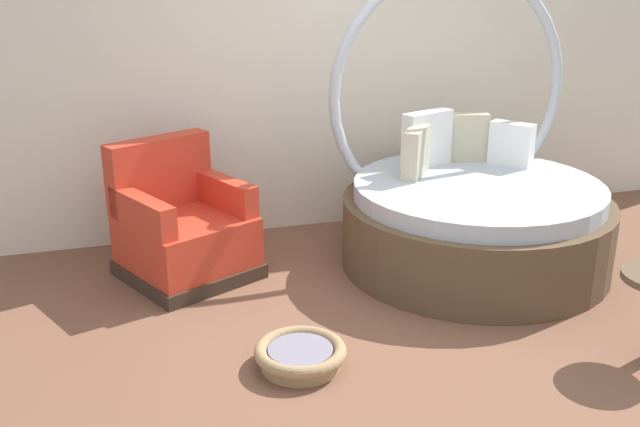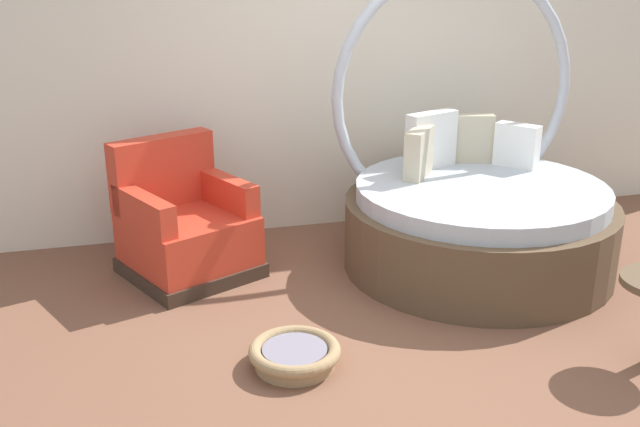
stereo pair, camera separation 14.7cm
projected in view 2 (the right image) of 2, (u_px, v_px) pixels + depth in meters
ground_plane at (402, 339)px, 4.37m from camera, size 8.00×8.00×0.02m
back_wall at (317, 47)px, 5.72m from camera, size 8.00×0.12×2.91m
round_daybed at (475, 209)px, 5.27m from camera, size 1.91×1.91×2.11m
red_armchair at (184, 228)px, 5.14m from camera, size 1.06×1.06×0.94m
pet_basket at (295, 354)px, 4.04m from camera, size 0.51×0.51×0.13m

